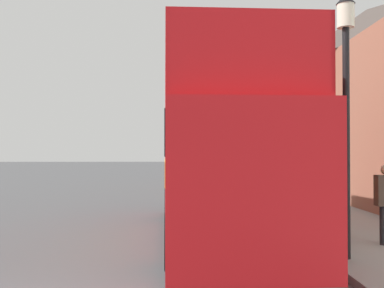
{
  "coord_description": "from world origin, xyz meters",
  "views": [
    {
      "loc": [
        2.49,
        -4.82,
        2.14
      ],
      "look_at": [
        2.72,
        4.49,
        2.31
      ],
      "focal_mm": 42.0,
      "sensor_mm": 36.0,
      "label": 1
    }
  ],
  "objects_px": {
    "parked_car_ahead_of_bus": "(221,187)",
    "lamp_post_second": "(259,117)",
    "tour_bus": "(215,162)",
    "lamp_post_nearest": "(346,76)"
  },
  "relations": [
    {
      "from": "tour_bus",
      "to": "lamp_post_second",
      "type": "relative_size",
      "value": 2.04
    },
    {
      "from": "lamp_post_nearest",
      "to": "lamp_post_second",
      "type": "bearing_deg",
      "value": 89.68
    },
    {
      "from": "parked_car_ahead_of_bus",
      "to": "lamp_post_second",
      "type": "relative_size",
      "value": 0.81
    },
    {
      "from": "tour_bus",
      "to": "lamp_post_nearest",
      "type": "bearing_deg",
      "value": -54.06
    },
    {
      "from": "tour_bus",
      "to": "lamp_post_nearest",
      "type": "distance_m",
      "value": 4.04
    },
    {
      "from": "lamp_post_nearest",
      "to": "lamp_post_second",
      "type": "distance_m",
      "value": 9.71
    },
    {
      "from": "parked_car_ahead_of_bus",
      "to": "lamp_post_second",
      "type": "bearing_deg",
      "value": -13.61
    },
    {
      "from": "parked_car_ahead_of_bus",
      "to": "lamp_post_second",
      "type": "distance_m",
      "value": 3.25
    },
    {
      "from": "lamp_post_nearest",
      "to": "lamp_post_second",
      "type": "relative_size",
      "value": 1.01
    },
    {
      "from": "parked_car_ahead_of_bus",
      "to": "lamp_post_nearest",
      "type": "distance_m",
      "value": 10.5
    }
  ]
}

